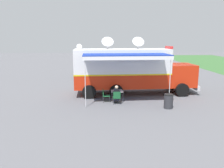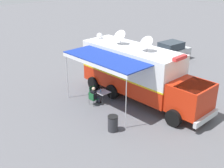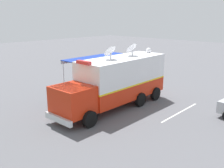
% 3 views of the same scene
% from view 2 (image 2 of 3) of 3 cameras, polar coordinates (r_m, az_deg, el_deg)
% --- Properties ---
extents(ground_plane, '(100.00, 100.00, 0.00)m').
position_cam_2_polar(ground_plane, '(20.25, 3.70, -2.24)').
color(ground_plane, '#5B5B60').
extents(lot_stripe, '(0.26, 4.80, 0.01)m').
position_cam_2_polar(lot_stripe, '(23.88, 7.92, 1.65)').
color(lot_stripe, silver).
rests_on(lot_stripe, ground).
extents(command_truck, '(5.07, 9.56, 4.53)m').
position_cam_2_polar(command_truck, '(19.01, 5.43, 2.35)').
color(command_truck, red).
rests_on(command_truck, ground).
extents(folding_table, '(0.82, 0.82, 0.73)m').
position_cam_2_polar(folding_table, '(19.01, -1.83, -1.73)').
color(folding_table, silver).
rests_on(folding_table, ground).
extents(water_bottle, '(0.07, 0.07, 0.22)m').
position_cam_2_polar(water_bottle, '(18.99, -2.27, -1.22)').
color(water_bottle, '#4C99D8').
rests_on(water_bottle, folding_table).
extents(folding_chair_at_table, '(0.49, 0.49, 0.87)m').
position_cam_2_polar(folding_chair_at_table, '(18.68, -3.86, -2.78)').
color(folding_chair_at_table, '#19562D').
rests_on(folding_chair_at_table, ground).
extents(folding_chair_beside_table, '(0.49, 0.49, 0.87)m').
position_cam_2_polar(folding_chair_beside_table, '(19.60, -3.73, -1.48)').
color(folding_chair_beside_table, '#19562D').
rests_on(folding_chair_beside_table, ground).
extents(seated_responder, '(0.67, 0.56, 1.25)m').
position_cam_2_polar(seated_responder, '(18.73, -3.43, -2.22)').
color(seated_responder, black).
rests_on(seated_responder, ground).
extents(trash_bin, '(0.57, 0.57, 0.91)m').
position_cam_2_polar(trash_bin, '(15.95, 0.17, -7.82)').
color(trash_bin, '#2D2D33').
rests_on(trash_bin, ground).
extents(car_behind_truck, '(4.31, 2.23, 1.76)m').
position_cam_2_polar(car_behind_truck, '(27.71, 11.43, 6.36)').
color(car_behind_truck, '#B2B5BA').
rests_on(car_behind_truck, ground).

